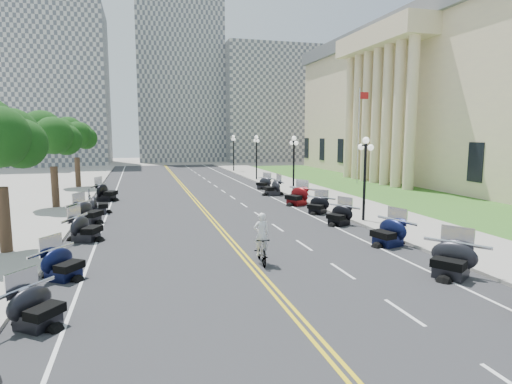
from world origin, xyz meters
TOP-DOWN VIEW (x-y plane):
  - ground at (0.00, 0.00)m, footprint 160.00×160.00m
  - road at (0.00, 10.00)m, footprint 16.00×90.00m
  - centerline_yellow_a at (-0.12, 10.00)m, footprint 0.12×90.00m
  - centerline_yellow_b at (0.12, 10.00)m, footprint 0.12×90.00m
  - edge_line_north at (6.40, 10.00)m, footprint 0.12×90.00m
  - edge_line_south at (-6.40, 10.00)m, footprint 0.12×90.00m
  - lane_dash_4 at (3.20, -8.00)m, footprint 0.12×2.00m
  - lane_dash_5 at (3.20, -4.00)m, footprint 0.12×2.00m
  - lane_dash_6 at (3.20, 0.00)m, footprint 0.12×2.00m
  - lane_dash_7 at (3.20, 4.00)m, footprint 0.12×2.00m
  - lane_dash_8 at (3.20, 8.00)m, footprint 0.12×2.00m
  - lane_dash_9 at (3.20, 12.00)m, footprint 0.12×2.00m
  - lane_dash_10 at (3.20, 16.00)m, footprint 0.12×2.00m
  - lane_dash_11 at (3.20, 20.00)m, footprint 0.12×2.00m
  - lane_dash_12 at (3.20, 24.00)m, footprint 0.12×2.00m
  - lane_dash_13 at (3.20, 28.00)m, footprint 0.12×2.00m
  - lane_dash_14 at (3.20, 32.00)m, footprint 0.12×2.00m
  - lane_dash_15 at (3.20, 36.00)m, footprint 0.12×2.00m
  - lane_dash_16 at (3.20, 40.00)m, footprint 0.12×2.00m
  - lane_dash_17 at (3.20, 44.00)m, footprint 0.12×2.00m
  - lane_dash_18 at (3.20, 48.00)m, footprint 0.12×2.00m
  - lane_dash_19 at (3.20, 52.00)m, footprint 0.12×2.00m
  - sidewalk_north at (10.50, 10.00)m, footprint 5.00×90.00m
  - sidewalk_south at (-10.50, 10.00)m, footprint 5.00×90.00m
  - lawn at (17.50, 18.00)m, footprint 9.00×60.00m
  - civic_building at (32.00, 22.00)m, footprint 26.00×51.00m
  - distant_block_a at (-18.00, 62.00)m, footprint 18.00×14.00m
  - distant_block_b at (4.00, 68.00)m, footprint 16.00×12.00m
  - distant_block_c at (22.00, 65.00)m, footprint 20.00×14.00m
  - street_lamp_2 at (8.60, 4.00)m, footprint 0.50×1.20m
  - street_lamp_3 at (8.60, 16.00)m, footprint 0.50×1.20m
  - street_lamp_4 at (8.60, 28.00)m, footprint 0.50×1.20m
  - street_lamp_5 at (8.60, 40.00)m, footprint 0.50×1.20m
  - flagpole at (18.00, 22.00)m, footprint 1.10×0.20m
  - tree_3 at (-10.00, 14.00)m, footprint 4.80×4.80m
  - tree_4 at (-10.00, 26.00)m, footprint 4.80×4.80m
  - motorcycle_n_4 at (6.74, -5.71)m, footprint 2.92×2.92m
  - motorcycle_n_5 at (7.03, -1.08)m, footprint 2.52×2.52m
  - motorcycle_n_6 at (6.88, 3.76)m, footprint 2.49×2.49m
  - motorcycle_n_7 at (7.12, 7.40)m, footprint 2.54×2.54m
  - motorcycle_n_8 at (6.99, 10.98)m, footprint 2.91×2.91m
  - motorcycle_n_9 at (6.81, 16.39)m, footprint 2.19×2.19m
  - motorcycle_n_10 at (7.27, 20.61)m, footprint 2.48×2.48m
  - motorcycle_s_4 at (-7.09, -6.17)m, footprint 2.53×2.53m
  - motorcycle_s_5 at (-7.06, -2.11)m, footprint 2.57×2.57m
  - motorcycle_s_6 at (-6.91, 3.70)m, footprint 2.66×2.66m
  - motorcycle_s_7 at (-7.24, 8.08)m, footprint 2.87×2.87m
  - motorcycle_s_8 at (-6.95, 11.31)m, footprint 2.05×2.05m
  - motorcycle_s_9 at (-6.80, 16.87)m, footprint 2.87×2.87m
  - bicycle at (0.44, -2.22)m, footprint 0.73×1.96m
  - cyclist_rider at (0.44, -2.22)m, footprint 0.65×0.42m

SIDE VIEW (x-z plane):
  - ground at x=0.00m, z-range 0.00..0.00m
  - road at x=0.00m, z-range 0.00..0.01m
  - centerline_yellow_a at x=-0.12m, z-range 0.01..0.01m
  - centerline_yellow_b at x=0.12m, z-range 0.01..0.01m
  - edge_line_north at x=6.40m, z-range 0.01..0.01m
  - edge_line_south at x=-6.40m, z-range 0.01..0.01m
  - lane_dash_4 at x=3.20m, z-range 0.01..0.01m
  - lane_dash_5 at x=3.20m, z-range 0.01..0.01m
  - lane_dash_6 at x=3.20m, z-range 0.01..0.01m
  - lane_dash_7 at x=3.20m, z-range 0.01..0.01m
  - lane_dash_8 at x=3.20m, z-range 0.01..0.01m
  - lane_dash_9 at x=3.20m, z-range 0.01..0.01m
  - lane_dash_10 at x=3.20m, z-range 0.01..0.01m
  - lane_dash_11 at x=3.20m, z-range 0.01..0.01m
  - lane_dash_12 at x=3.20m, z-range 0.01..0.01m
  - lane_dash_13 at x=3.20m, z-range 0.01..0.01m
  - lane_dash_14 at x=3.20m, z-range 0.01..0.01m
  - lane_dash_15 at x=3.20m, z-range 0.01..0.01m
  - lane_dash_16 at x=3.20m, z-range 0.01..0.01m
  - lane_dash_17 at x=3.20m, z-range 0.01..0.01m
  - lane_dash_18 at x=3.20m, z-range 0.01..0.01m
  - lane_dash_19 at x=3.20m, z-range 0.01..0.01m
  - lawn at x=17.50m, z-range 0.00..0.10m
  - sidewalk_north at x=10.50m, z-range 0.00..0.15m
  - sidewalk_south at x=-10.50m, z-range 0.00..0.15m
  - bicycle at x=0.44m, z-range 0.00..1.15m
  - motorcycle_n_10 at x=7.27m, z-range 0.00..1.25m
  - motorcycle_n_7 at x=7.12m, z-range 0.00..1.26m
  - motorcycle_s_4 at x=-7.09m, z-range 0.00..1.26m
  - motorcycle_s_5 at x=-7.06m, z-range 0.00..1.29m
  - motorcycle_n_6 at x=6.88m, z-range 0.00..1.30m
  - motorcycle_s_8 at x=-6.95m, z-range 0.00..1.36m
  - motorcycle_s_6 at x=-6.91m, z-range 0.00..1.43m
  - motorcycle_n_5 at x=7.03m, z-range 0.00..1.44m
  - motorcycle_n_4 at x=6.74m, z-range 0.00..1.48m
  - motorcycle_s_7 at x=-7.24m, z-range 0.00..1.48m
  - motorcycle_n_9 at x=6.81m, z-range 0.00..1.48m
  - motorcycle_n_8 at x=6.99m, z-range 0.00..1.52m
  - motorcycle_s_9 at x=-6.80m, z-range 0.00..1.55m
  - cyclist_rider at x=0.44m, z-range 1.15..2.92m
  - street_lamp_2 at x=8.60m, z-range 0.15..5.05m
  - street_lamp_3 at x=8.60m, z-range 0.15..5.05m
  - street_lamp_4 at x=8.60m, z-range 0.15..5.05m
  - street_lamp_5 at x=8.60m, z-range 0.15..5.05m
  - tree_3 at x=-10.00m, z-range 0.15..9.35m
  - tree_4 at x=-10.00m, z-range 0.15..9.35m
  - flagpole at x=18.00m, z-range 0.00..10.00m
  - civic_building at x=32.00m, z-range 0.00..17.80m
  - distant_block_c at x=22.00m, z-range 0.00..22.00m
  - distant_block_a at x=-18.00m, z-range 0.00..26.00m
  - distant_block_b at x=4.00m, z-range 0.00..30.00m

